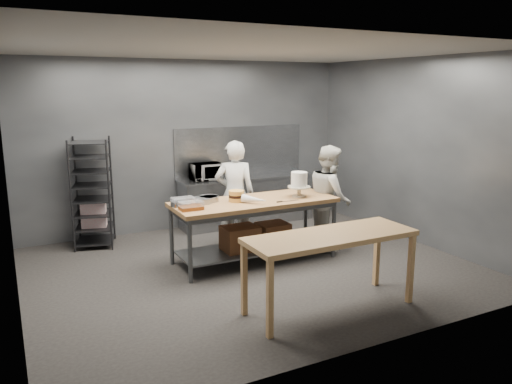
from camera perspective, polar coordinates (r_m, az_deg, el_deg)
ground at (r=7.18m, az=-0.47°, el=-8.69°), size 6.00×6.00×0.00m
back_wall at (r=9.09m, az=-7.61°, el=5.33°), size 6.00×0.04×3.00m
work_table at (r=7.32m, az=-0.19°, el=-3.58°), size 2.40×0.90×0.92m
near_counter at (r=5.74m, az=8.54°, el=-5.60°), size 2.00×0.70×0.90m
back_counter at (r=9.35m, az=-0.99°, el=-0.90°), size 2.60×0.60×0.90m
splashback_panel at (r=9.46m, az=-1.82°, el=4.77°), size 2.60×0.02×0.90m
speed_rack at (r=8.37m, az=-18.18°, el=-0.20°), size 0.75×0.79×1.75m
chef_behind at (r=7.93m, az=-2.45°, el=-0.24°), size 0.74×0.64×1.72m
chef_right at (r=7.97m, az=8.40°, el=-0.57°), size 0.89×0.98×1.64m
microwave at (r=8.92m, az=-5.70°, el=2.33°), size 0.54×0.37×0.30m
frosted_cake_stand at (r=7.43m, az=4.95°, el=1.22°), size 0.34×0.34×0.37m
layer_cake at (r=7.13m, az=-2.26°, el=-0.46°), size 0.22×0.22×0.16m
cake_pans at (r=7.09m, az=-6.41°, el=-0.95°), size 0.73×0.38×0.07m
piping_bag at (r=6.99m, az=-0.14°, el=-0.88°), size 0.32×0.38×0.12m
offset_spatula at (r=7.14m, az=3.31°, el=-1.06°), size 0.36×0.02×0.02m
pastry_clamshells at (r=6.84m, az=-7.88°, el=-1.32°), size 0.32×0.49×0.11m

